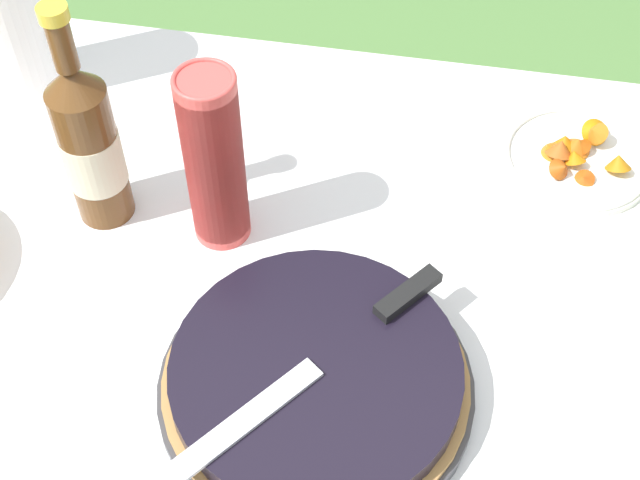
{
  "coord_description": "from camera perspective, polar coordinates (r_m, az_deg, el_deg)",
  "views": [
    {
      "loc": [
        0.19,
        -0.49,
        1.56
      ],
      "look_at": [
        0.07,
        0.17,
        0.74
      ],
      "focal_mm": 50.0,
      "sensor_mm": 36.0,
      "label": 1
    }
  ],
  "objects": [
    {
      "name": "garden_table",
      "position": [
        1.08,
        -5.24,
        -10.41
      ],
      "size": [
        1.72,
        1.19,
        0.67
      ],
      "color": "brown",
      "rests_on": "ground_plane"
    },
    {
      "name": "tablecloth",
      "position": [
        1.04,
        -5.41,
        -9.29
      ],
      "size": [
        1.73,
        1.2,
        0.1
      ],
      "color": "white",
      "rests_on": "garden_table"
    },
    {
      "name": "berry_tart",
      "position": [
        0.99,
        -0.29,
        -9.08
      ],
      "size": [
        0.35,
        0.35,
        0.06
      ],
      "color": "#38383D",
      "rests_on": "tablecloth"
    },
    {
      "name": "serving_knife",
      "position": [
        0.97,
        1.01,
        -7.04
      ],
      "size": [
        0.25,
        0.31,
        0.01
      ],
      "rotation": [
        0.0,
        0.0,
        4.05
      ],
      "color": "silver",
      "rests_on": "berry_tart"
    },
    {
      "name": "cup_stack",
      "position": [
        1.07,
        -6.78,
        5.04
      ],
      "size": [
        0.07,
        0.07,
        0.25
      ],
      "color": "#E04C47",
      "rests_on": "tablecloth"
    },
    {
      "name": "cider_bottle_amber",
      "position": [
        1.12,
        -14.54,
        5.97
      ],
      "size": [
        0.07,
        0.07,
        0.32
      ],
      "color": "brown",
      "rests_on": "tablecloth"
    },
    {
      "name": "snack_plate_near",
      "position": [
        1.27,
        16.11,
        5.17
      ],
      "size": [
        0.2,
        0.2,
        0.06
      ],
      "color": "white",
      "rests_on": "tablecloth"
    },
    {
      "name": "paper_towel_roll",
      "position": [
        1.35,
        -19.36,
        13.87
      ],
      "size": [
        0.11,
        0.11,
        0.26
      ],
      "color": "white",
      "rests_on": "tablecloth"
    }
  ]
}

